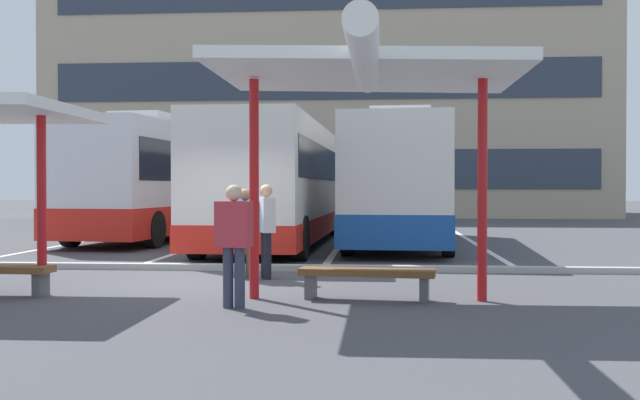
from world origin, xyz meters
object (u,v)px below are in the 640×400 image
at_px(coach_bus_2, 404,184).
at_px(waiting_passenger_1, 234,237).
at_px(waiting_passenger_0, 266,224).
at_px(waiting_passenger_3, 245,227).
at_px(bench_1, 0,274).
at_px(bench_2, 367,276).
at_px(coach_bus_1, 280,184).
at_px(coach_bus_0, 165,182).
at_px(waiting_shelter_1, 367,75).

bearing_deg(coach_bus_2, waiting_passenger_1, -102.95).
bearing_deg(waiting_passenger_0, waiting_passenger_3, 177.26).
bearing_deg(waiting_passenger_1, bench_1, 166.94).
height_order(waiting_passenger_0, waiting_passenger_1, waiting_passenger_0).
bearing_deg(bench_2, coach_bus_2, 85.39).
distance_m(coach_bus_1, bench_2, 10.61).
xyz_separation_m(coach_bus_0, waiting_shelter_1, (6.66, -12.90, 1.41)).
relative_size(bench_2, waiting_passenger_3, 1.24).
xyz_separation_m(coach_bus_2, waiting_passenger_3, (-3.04, -8.06, -0.79)).
xyz_separation_m(waiting_shelter_1, bench_2, (0.00, 0.25, -2.85)).
bearing_deg(bench_1, waiting_shelter_1, -2.48).
bearing_deg(bench_2, waiting_shelter_1, -90.00).
bearing_deg(bench_1, coach_bus_0, 95.38).
relative_size(waiting_shelter_1, waiting_passenger_0, 3.11).
distance_m(coach_bus_2, bench_1, 12.28).
height_order(coach_bus_0, waiting_passenger_3, coach_bus_0).
distance_m(coach_bus_0, waiting_passenger_3, 11.24).
relative_size(coach_bus_1, bench_2, 6.21).
height_order(coach_bus_1, waiting_passenger_0, coach_bus_1).
relative_size(bench_1, waiting_shelter_1, 0.31).
height_order(bench_1, bench_2, same).
bearing_deg(coach_bus_0, waiting_passenger_1, -70.06).
relative_size(waiting_passenger_0, waiting_passenger_1, 1.01).
relative_size(coach_bus_0, bench_2, 5.54).
bearing_deg(coach_bus_2, coach_bus_0, 163.53).
relative_size(coach_bus_2, waiting_passenger_0, 6.25).
height_order(bench_2, waiting_passenger_1, waiting_passenger_1).
xyz_separation_m(bench_2, waiting_passenger_3, (-2.20, 2.36, 0.57)).
relative_size(bench_2, waiting_passenger_0, 1.19).
relative_size(bench_1, waiting_passenger_0, 0.96).
xyz_separation_m(bench_1, waiting_passenger_1, (3.71, -0.86, 0.62)).
bearing_deg(waiting_shelter_1, bench_1, 177.52).
xyz_separation_m(waiting_passenger_0, waiting_passenger_3, (-0.38, 0.02, -0.05)).
bearing_deg(coach_bus_0, bench_2, -62.21).
height_order(coach_bus_0, bench_2, coach_bus_0).
xyz_separation_m(bench_2, waiting_passenger_0, (-1.82, 2.34, 0.62)).
bearing_deg(waiting_shelter_1, coach_bus_1, 104.10).
distance_m(coach_bus_0, coach_bus_1, 4.73).
height_order(coach_bus_0, waiting_passenger_1, coach_bus_0).
distance_m(coach_bus_2, waiting_passenger_0, 8.54).
relative_size(coach_bus_0, coach_bus_1, 0.89).
xyz_separation_m(bench_1, waiting_passenger_0, (3.65, 2.36, 0.63)).
bearing_deg(waiting_shelter_1, bench_2, 90.00).
xyz_separation_m(coach_bus_2, waiting_shelter_1, (-0.84, -10.68, 1.48)).
xyz_separation_m(bench_1, bench_2, (5.47, 0.02, 0.01)).
bearing_deg(coach_bus_0, coach_bus_2, -16.47).
bearing_deg(bench_2, waiting_passenger_1, -153.50).
relative_size(coach_bus_1, waiting_passenger_0, 7.37).
bearing_deg(waiting_passenger_3, waiting_passenger_0, -2.74).
height_order(waiting_shelter_1, bench_2, waiting_shelter_1).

